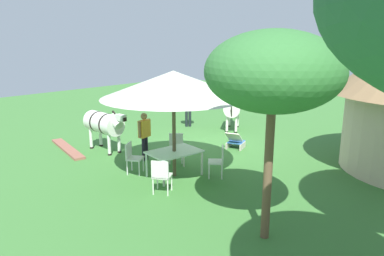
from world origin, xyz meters
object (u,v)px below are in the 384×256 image
patio_chair_east_end (161,174)px  zebra_nearest_camera (104,124)px  shade_umbrella (173,84)px  standing_watcher (188,104)px  patio_chair_west_end (132,156)px  patio_chair_near_hut (219,159)px  patio_dining_table (174,154)px  acacia_tree_left_background (273,72)px  guest_beside_umbrella (144,132)px  striped_lounge_chair (235,141)px  patio_chair_near_lawn (176,146)px  zebra_by_umbrella (233,107)px

patio_chair_east_end → zebra_nearest_camera: zebra_nearest_camera is taller
shade_umbrella → standing_watcher: size_ratio=2.28×
patio_chair_west_end → patio_chair_near_hut: same height
patio_dining_table → patio_chair_west_end: patio_chair_west_end is taller
zebra_nearest_camera → patio_dining_table: bearing=89.9°
patio_chair_near_hut → acacia_tree_left_background: size_ratio=0.23×
patio_dining_table → shade_umbrella: bearing=-153.4°
guest_beside_umbrella → shade_umbrella: bearing=-113.4°
striped_lounge_chair → zebra_nearest_camera: zebra_nearest_camera is taller
shade_umbrella → patio_dining_table: 1.96m
guest_beside_umbrella → zebra_nearest_camera: size_ratio=0.71×
patio_chair_near_hut → striped_lounge_chair: (-2.59, -1.20, -0.26)m
patio_chair_near_hut → guest_beside_umbrella: 2.74m
guest_beside_umbrella → standing_watcher: 4.84m
patio_chair_near_lawn → striped_lounge_chair: 2.51m
patio_chair_near_hut → guest_beside_umbrella: size_ratio=0.58×
patio_chair_east_end → guest_beside_umbrella: (-1.48, -2.29, 0.41)m
standing_watcher → acacia_tree_left_background: size_ratio=0.44×
patio_chair_near_lawn → patio_chair_west_end: same height
zebra_by_umbrella → acacia_tree_left_background: (6.81, 5.49, 2.21)m
standing_watcher → zebra_nearest_camera: 4.65m
guest_beside_umbrella → standing_watcher: standing_watcher is taller
patio_chair_west_end → acacia_tree_left_background: size_ratio=0.23×
patio_dining_table → patio_chair_west_end: size_ratio=1.77×
patio_chair_east_end → acacia_tree_left_background: (0.08, 2.98, 2.69)m
zebra_by_umbrella → patio_chair_east_end: bearing=-99.8°
patio_chair_west_end → guest_beside_umbrella: 1.25m
standing_watcher → acacia_tree_left_background: (5.94, 7.31, 2.17)m
striped_lounge_chair → zebra_by_umbrella: (-2.28, -1.70, 0.75)m
patio_chair_east_end → zebra_nearest_camera: (-1.23, -4.08, 0.46)m
zebra_nearest_camera → striped_lounge_chair: bearing=136.6°
shade_umbrella → patio_chair_near_lawn: bearing=-138.5°
striped_lounge_chair → acacia_tree_left_background: bearing=-65.6°
shade_umbrella → standing_watcher: (-4.77, -3.73, -1.58)m
patio_dining_table → acacia_tree_left_background: bearing=71.9°
guest_beside_umbrella → zebra_by_umbrella: size_ratio=0.82×
patio_chair_near_lawn → zebra_nearest_camera: bearing=-24.4°
patio_chair_west_end → striped_lounge_chair: (-3.99, 0.88, -0.26)m
acacia_tree_left_background → patio_chair_near_lawn: bearing=-115.6°
zebra_by_umbrella → acacia_tree_left_background: 9.02m
shade_umbrella → patio_chair_east_end: 2.44m
patio_chair_west_end → striped_lounge_chair: bearing=136.9°
patio_dining_table → acacia_tree_left_background: 4.55m
patio_dining_table → patio_chair_east_end: bearing=28.9°
guest_beside_umbrella → zebra_by_umbrella: 5.27m
patio_chair_east_end → zebra_nearest_camera: bearing=134.4°
zebra_by_umbrella → acacia_tree_left_background: acacia_tree_left_background is taller
standing_watcher → zebra_by_umbrella: 2.02m
striped_lounge_chair → patio_chair_west_end: bearing=-118.0°
zebra_nearest_camera → zebra_by_umbrella: bearing=166.1°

